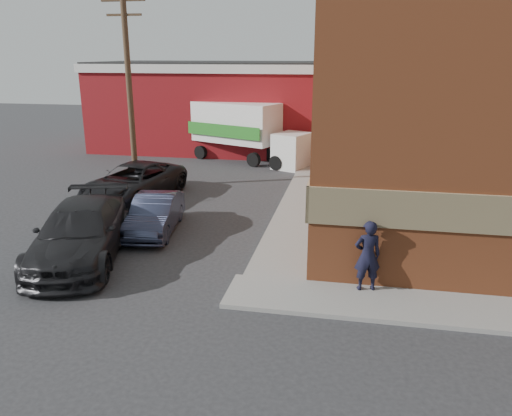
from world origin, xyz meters
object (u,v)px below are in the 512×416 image
at_px(warehouse, 224,105).
at_px(sedan, 155,214).
at_px(brick_building, 510,91).
at_px(utility_pole, 129,85).
at_px(man, 367,256).
at_px(box_truck, 244,128).
at_px(suv_a, 134,182).
at_px(suv_b, 81,232).

bearing_deg(warehouse, sedan, -83.84).
height_order(brick_building, warehouse, brick_building).
bearing_deg(utility_pole, warehouse, 82.23).
xyz_separation_m(man, box_truck, (-6.76, 15.99, 0.88)).
relative_size(sedan, suv_a, 0.73).
bearing_deg(utility_pole, brick_building, -0.02).
height_order(warehouse, man, warehouse).
distance_m(suv_a, suv_b, 6.63).
distance_m(warehouse, sedan, 17.01).
bearing_deg(suv_a, utility_pole, 122.79).
height_order(brick_building, suv_b, brick_building).
bearing_deg(suv_a, man, -26.05).
bearing_deg(box_truck, sedan, -69.00).
distance_m(man, sedan, 8.07).
relative_size(warehouse, utility_pole, 1.81).
height_order(brick_building, man, brick_building).
relative_size(utility_pole, sedan, 2.23).
distance_m(suv_b, box_truck, 15.38).
relative_size(brick_building, box_truck, 2.56).
xyz_separation_m(brick_building, utility_pole, (-16.00, 0.00, 0.06)).
xyz_separation_m(warehouse, man, (9.08, -20.25, -1.74)).
height_order(sedan, box_truck, box_truck).
xyz_separation_m(warehouse, sedan, (1.81, -16.78, -2.15)).
xyz_separation_m(utility_pole, man, (10.58, -9.25, -3.67)).
relative_size(man, box_truck, 0.27).
bearing_deg(brick_building, suv_a, -172.59).
distance_m(utility_pole, suv_b, 9.56).
bearing_deg(utility_pole, man, -41.16).
height_order(brick_building, utility_pole, brick_building).
distance_m(sedan, suv_b, 3.02).
bearing_deg(man, suv_a, -50.66).
height_order(man, suv_b, man).
distance_m(utility_pole, man, 14.53).
relative_size(man, suv_b, 0.33).
relative_size(suv_a, suv_b, 0.94).
distance_m(warehouse, suv_a, 13.16).
bearing_deg(sedan, brick_building, 15.82).
height_order(utility_pole, suv_a, utility_pole).
relative_size(warehouse, suv_b, 2.78).
height_order(warehouse, suv_a, warehouse).
height_order(brick_building, sedan, brick_building).
relative_size(warehouse, suv_a, 2.95).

